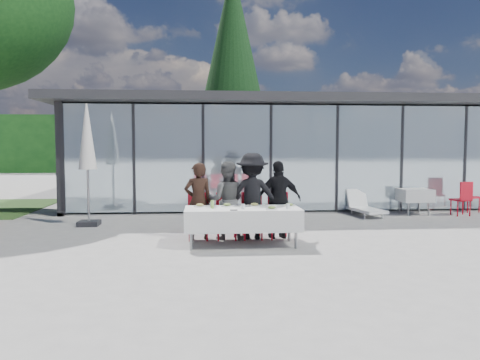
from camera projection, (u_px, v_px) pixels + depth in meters
name	position (u px, v px, depth m)	size (l,w,h in m)	color
ground	(249.00, 243.00, 9.49)	(90.00, 90.00, 0.00)	#9A9692
pavilion	(281.00, 142.00, 17.62)	(14.80, 8.80, 3.44)	gray
treeline	(189.00, 144.00, 37.02)	(62.50, 2.00, 4.40)	#113712
dining_table	(243.00, 219.00, 9.18)	(2.26, 0.96, 0.75)	silver
diner_a	(198.00, 201.00, 9.79)	(0.59, 0.59, 1.62)	black
diner_chair_a	(198.00, 214.00, 9.86)	(0.44, 0.44, 0.97)	red
diner_b	(227.00, 200.00, 9.84)	(0.80, 0.80, 1.64)	#545454
diner_chair_b	(226.00, 213.00, 9.91)	(0.44, 0.44, 0.97)	red
diner_c	(252.00, 196.00, 9.87)	(1.18, 1.18, 1.82)	black
diner_chair_c	(252.00, 213.00, 9.95)	(0.44, 0.44, 0.97)	red
diner_d	(279.00, 200.00, 9.92)	(0.97, 0.97, 1.65)	black
diner_chair_d	(279.00, 213.00, 10.00)	(0.44, 0.44, 0.97)	red
plate_a	(200.00, 205.00, 9.33)	(0.24, 0.24, 0.07)	white
plate_b	(227.00, 205.00, 9.36)	(0.24, 0.24, 0.07)	white
plate_c	(255.00, 205.00, 9.42)	(0.24, 0.24, 0.07)	white
plate_d	(289.00, 205.00, 9.38)	(0.24, 0.24, 0.07)	white
plate_extra	(272.00, 208.00, 8.94)	(0.24, 0.24, 0.07)	white
juice_bottle	(212.00, 204.00, 9.08)	(0.06, 0.06, 0.16)	#91C753
drinking_glasses	(265.00, 206.00, 9.00)	(0.94, 0.10, 0.10)	silver
folded_eyeglasses	(234.00, 210.00, 8.79)	(0.14, 0.03, 0.01)	black
spare_table_right	(414.00, 195.00, 13.51)	(0.86, 0.86, 0.74)	silver
spare_chair_a	(468.00, 194.00, 14.04)	(0.58, 0.58, 0.97)	red
spare_chair_b	(463.00, 197.00, 13.16)	(0.54, 0.54, 0.97)	red
market_umbrella	(87.00, 145.00, 11.43)	(0.50, 0.50, 3.00)	black
lounger	(364.00, 206.00, 13.30)	(0.85, 1.42, 0.72)	white
conifer_tree	(233.00, 61.00, 22.04)	(4.00, 4.00, 10.50)	#382316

